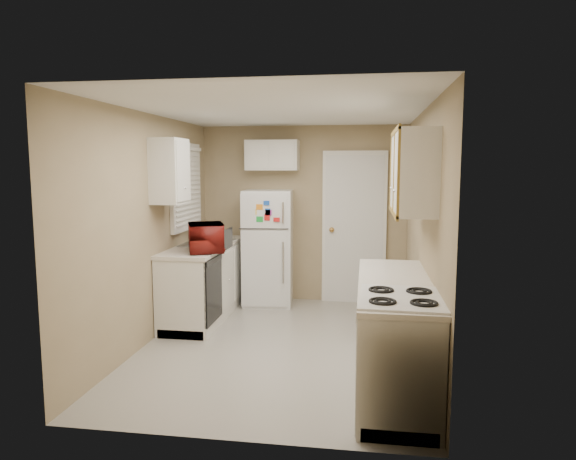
# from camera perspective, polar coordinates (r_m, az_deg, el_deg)

# --- Properties ---
(floor) EXTENTS (3.80, 3.80, 0.00)m
(floor) POSITION_cam_1_polar(r_m,az_deg,el_deg) (5.48, -0.80, -12.68)
(floor) COLOR #B4AFA4
(floor) RESTS_ON ground
(ceiling) EXTENTS (3.80, 3.80, 0.00)m
(ceiling) POSITION_cam_1_polar(r_m,az_deg,el_deg) (5.18, -0.85, 13.16)
(ceiling) COLOR white
(ceiling) RESTS_ON floor
(wall_left) EXTENTS (3.80, 3.80, 0.00)m
(wall_left) POSITION_cam_1_polar(r_m,az_deg,el_deg) (5.59, -15.12, 0.15)
(wall_left) COLOR tan
(wall_left) RESTS_ON floor
(wall_right) EXTENTS (3.80, 3.80, 0.00)m
(wall_right) POSITION_cam_1_polar(r_m,az_deg,el_deg) (5.16, 14.72, -0.41)
(wall_right) COLOR tan
(wall_right) RESTS_ON floor
(wall_back) EXTENTS (2.80, 2.80, 0.00)m
(wall_back) POSITION_cam_1_polar(r_m,az_deg,el_deg) (7.06, 1.70, 1.78)
(wall_back) COLOR tan
(wall_back) RESTS_ON floor
(wall_front) EXTENTS (2.80, 2.80, 0.00)m
(wall_front) POSITION_cam_1_polar(r_m,az_deg,el_deg) (3.36, -6.14, -4.13)
(wall_front) COLOR tan
(wall_front) RESTS_ON floor
(left_counter) EXTENTS (0.60, 1.80, 0.90)m
(left_counter) POSITION_cam_1_polar(r_m,az_deg,el_deg) (6.45, -9.22, -5.57)
(left_counter) COLOR silver
(left_counter) RESTS_ON floor
(dishwasher) EXTENTS (0.03, 0.58, 0.72)m
(dishwasher) POSITION_cam_1_polar(r_m,az_deg,el_deg) (5.79, -8.30, -6.59)
(dishwasher) COLOR black
(dishwasher) RESTS_ON floor
(sink) EXTENTS (0.54, 0.74, 0.16)m
(sink) POSITION_cam_1_polar(r_m,az_deg,el_deg) (6.51, -8.89, -1.77)
(sink) COLOR gray
(sink) RESTS_ON left_counter
(microwave) EXTENTS (0.64, 0.49, 0.37)m
(microwave) POSITION_cam_1_polar(r_m,az_deg,el_deg) (5.85, -9.06, -0.89)
(microwave) COLOR maroon
(microwave) RESTS_ON left_counter
(soap_bottle) EXTENTS (0.08, 0.08, 0.17)m
(soap_bottle) POSITION_cam_1_polar(r_m,az_deg,el_deg) (6.74, -8.67, -0.26)
(soap_bottle) COLOR beige
(soap_bottle) RESTS_ON left_counter
(window_blinds) EXTENTS (0.10, 0.98, 1.08)m
(window_blinds) POSITION_cam_1_polar(r_m,az_deg,el_deg) (6.52, -11.20, 4.73)
(window_blinds) COLOR silver
(window_blinds) RESTS_ON wall_left
(upper_cabinet_left) EXTENTS (0.30, 0.45, 0.70)m
(upper_cabinet_left) POSITION_cam_1_polar(r_m,az_deg,el_deg) (5.70, -13.03, 6.38)
(upper_cabinet_left) COLOR silver
(upper_cabinet_left) RESTS_ON wall_left
(refrigerator) EXTENTS (0.68, 0.66, 1.54)m
(refrigerator) POSITION_cam_1_polar(r_m,az_deg,el_deg) (6.89, -2.19, -1.95)
(refrigerator) COLOR silver
(refrigerator) RESTS_ON floor
(cabinet_over_fridge) EXTENTS (0.70, 0.30, 0.40)m
(cabinet_over_fridge) POSITION_cam_1_polar(r_m,az_deg,el_deg) (6.95, -1.74, 8.30)
(cabinet_over_fridge) COLOR silver
(cabinet_over_fridge) RESTS_ON wall_back
(interior_door) EXTENTS (0.86, 0.06, 2.08)m
(interior_door) POSITION_cam_1_polar(r_m,az_deg,el_deg) (6.99, 7.35, 0.19)
(interior_door) COLOR silver
(interior_door) RESTS_ON floor
(right_counter) EXTENTS (0.60, 2.00, 0.90)m
(right_counter) POSITION_cam_1_polar(r_m,az_deg,el_deg) (4.51, 11.64, -11.15)
(right_counter) COLOR silver
(right_counter) RESTS_ON floor
(stove) EXTENTS (0.63, 0.76, 0.90)m
(stove) POSITION_cam_1_polar(r_m,az_deg,el_deg) (3.96, 12.31, -13.81)
(stove) COLOR silver
(stove) RESTS_ON floor
(upper_cabinet_right) EXTENTS (0.30, 1.20, 0.70)m
(upper_cabinet_right) POSITION_cam_1_polar(r_m,az_deg,el_deg) (4.60, 13.74, 6.25)
(upper_cabinet_right) COLOR silver
(upper_cabinet_right) RESTS_ON wall_right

